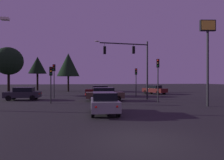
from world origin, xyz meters
name	(u,v)px	position (x,y,z in m)	size (l,w,h in m)	color
ground_plane	(93,94)	(0.00, 24.50, 0.00)	(168.00, 168.00, 0.00)	#262326
traffic_signal_mast_arm	(133,58)	(4.11, 14.72, 5.03)	(6.66, 0.58, 7.20)	#232326
traffic_light_corner_left	(158,72)	(5.91, 11.55, 3.27)	(0.37, 0.39, 4.64)	#232326
traffic_light_corner_right	(136,77)	(5.67, 18.40, 2.90)	(0.32, 0.36, 4.08)	#232326
traffic_light_median	(54,74)	(-5.65, 18.28, 3.16)	(0.35, 0.38, 4.47)	#232326
traffic_light_far_side	(51,77)	(-5.22, 12.63, 2.67)	(0.36, 0.38, 3.74)	#232326
car_nearside_lane	(104,102)	(-0.64, 6.02, 0.79)	(2.05, 4.08, 1.52)	gray
car_crossing_left	(23,93)	(-8.96, 16.55, 0.79)	(4.04, 1.80, 1.52)	#232328
car_crossing_right	(104,94)	(0.49, 14.11, 0.80)	(4.47, 1.95, 1.52)	#473828
car_far_lane	(99,90)	(0.70, 21.34, 0.79)	(4.40, 2.05, 1.52)	#4C0F0F
car_parked_lot	(154,89)	(10.38, 22.91, 0.79)	(3.43, 4.61, 1.52)	#4C0F0F
store_sign_illuminated	(208,44)	(9.10, 7.98, 5.67)	(1.42, 0.47, 7.83)	#232326
tree_behind_sign	(9,61)	(-13.42, 24.68, 5.40)	(4.39, 4.39, 7.62)	black
tree_left_far	(37,65)	(-11.97, 38.24, 5.89)	(4.06, 4.06, 7.89)	black
tree_center_horizon	(68,65)	(-4.64, 32.82, 5.65)	(4.71, 4.71, 8.09)	black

